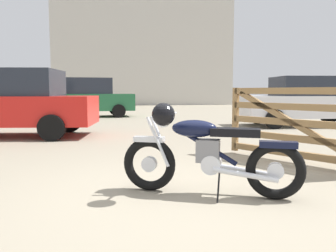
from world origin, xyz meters
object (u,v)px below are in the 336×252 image
Objects in this scene: blue_hatchback_right at (305,101)px; timber_gate at (311,122)px; vintage_motorcycle at (205,153)px; white_estate_far at (89,97)px.

timber_gate is at bearing 65.58° from blue_hatchback_right.
blue_hatchback_right reaches higher than vintage_motorcycle.
blue_hatchback_right is 9.27m from white_estate_far.
white_estate_far is at bearing -12.10° from timber_gate.
white_estate_far is (-1.55, 12.54, 0.43)m from vintage_motorcycle.
timber_gate is 0.57× the size of white_estate_far.
vintage_motorcycle is at bearing 88.56° from timber_gate.
vintage_motorcycle is 0.44× the size of blue_hatchback_right.
blue_hatchback_right is at bearing -40.65° from white_estate_far.
timber_gate is 6.69m from blue_hatchback_right.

